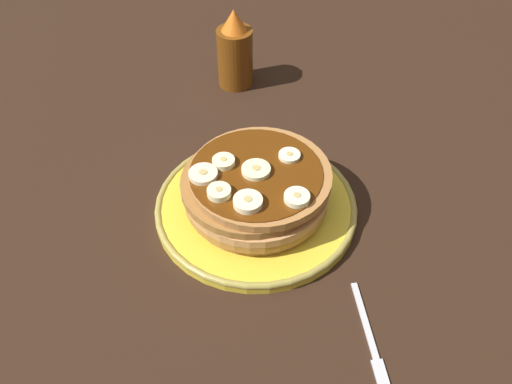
{
  "coord_description": "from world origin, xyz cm",
  "views": [
    {
      "loc": [
        -5.38,
        -46.18,
        50.98
      ],
      "look_at": [
        0.0,
        0.0,
        3.42
      ],
      "focal_mm": 36.73,
      "sensor_mm": 36.0,
      "label": 1
    }
  ],
  "objects_px": {
    "banana_slice_4": "(248,202)",
    "banana_slice_3": "(289,156)",
    "syrup_bottle": "(236,52)",
    "banana_slice_2": "(203,176)",
    "banana_slice_1": "(297,198)",
    "plate": "(256,206)",
    "fork": "(371,340)",
    "pancake_stack": "(255,189)",
    "banana_slice_0": "(258,171)",
    "banana_slice_5": "(224,162)",
    "banana_slice_6": "(219,192)"
  },
  "relations": [
    {
      "from": "banana_slice_2",
      "to": "banana_slice_1",
      "type": "bearing_deg",
      "value": -25.33
    },
    {
      "from": "plate",
      "to": "banana_slice_5",
      "type": "distance_m",
      "value": 0.08
    },
    {
      "from": "banana_slice_0",
      "to": "banana_slice_2",
      "type": "distance_m",
      "value": 0.07
    },
    {
      "from": "banana_slice_0",
      "to": "banana_slice_6",
      "type": "relative_size",
      "value": 1.26
    },
    {
      "from": "banana_slice_2",
      "to": "banana_slice_5",
      "type": "bearing_deg",
      "value": 38.71
    },
    {
      "from": "pancake_stack",
      "to": "banana_slice_3",
      "type": "height_order",
      "value": "banana_slice_3"
    },
    {
      "from": "pancake_stack",
      "to": "banana_slice_6",
      "type": "relative_size",
      "value": 6.69
    },
    {
      "from": "banana_slice_4",
      "to": "banana_slice_5",
      "type": "xyz_separation_m",
      "value": [
        -0.02,
        0.07,
        -0.0
      ]
    },
    {
      "from": "plate",
      "to": "syrup_bottle",
      "type": "relative_size",
      "value": 1.98
    },
    {
      "from": "plate",
      "to": "banana_slice_4",
      "type": "relative_size",
      "value": 7.63
    },
    {
      "from": "banana_slice_6",
      "to": "plate",
      "type": "bearing_deg",
      "value": 35.44
    },
    {
      "from": "banana_slice_3",
      "to": "banana_slice_5",
      "type": "distance_m",
      "value": 0.08
    },
    {
      "from": "pancake_stack",
      "to": "banana_slice_6",
      "type": "bearing_deg",
      "value": -144.9
    },
    {
      "from": "banana_slice_5",
      "to": "syrup_bottle",
      "type": "bearing_deg",
      "value": 81.81
    },
    {
      "from": "plate",
      "to": "banana_slice_2",
      "type": "distance_m",
      "value": 0.09
    },
    {
      "from": "banana_slice_4",
      "to": "banana_slice_6",
      "type": "bearing_deg",
      "value": 148.55
    },
    {
      "from": "banana_slice_1",
      "to": "banana_slice_3",
      "type": "height_order",
      "value": "banana_slice_1"
    },
    {
      "from": "banana_slice_3",
      "to": "banana_slice_4",
      "type": "xyz_separation_m",
      "value": [
        -0.06,
        -0.08,
        0.0
      ]
    },
    {
      "from": "banana_slice_4",
      "to": "banana_slice_3",
      "type": "bearing_deg",
      "value": 51.24
    },
    {
      "from": "banana_slice_3",
      "to": "banana_slice_5",
      "type": "bearing_deg",
      "value": -177.68
    },
    {
      "from": "banana_slice_4",
      "to": "syrup_bottle",
      "type": "relative_size",
      "value": 0.26
    },
    {
      "from": "fork",
      "to": "pancake_stack",
      "type": "bearing_deg",
      "value": 116.46
    },
    {
      "from": "pancake_stack",
      "to": "fork",
      "type": "distance_m",
      "value": 0.23
    },
    {
      "from": "banana_slice_0",
      "to": "banana_slice_6",
      "type": "bearing_deg",
      "value": -146.87
    },
    {
      "from": "plate",
      "to": "banana_slice_6",
      "type": "relative_size",
      "value": 9.24
    },
    {
      "from": "pancake_stack",
      "to": "banana_slice_4",
      "type": "relative_size",
      "value": 5.53
    },
    {
      "from": "plate",
      "to": "syrup_bottle",
      "type": "xyz_separation_m",
      "value": [
        0.0,
        0.3,
        0.05
      ]
    },
    {
      "from": "banana_slice_0",
      "to": "syrup_bottle",
      "type": "height_order",
      "value": "syrup_bottle"
    },
    {
      "from": "banana_slice_6",
      "to": "syrup_bottle",
      "type": "distance_m",
      "value": 0.34
    },
    {
      "from": "banana_slice_4",
      "to": "plate",
      "type": "bearing_deg",
      "value": 73.71
    },
    {
      "from": "pancake_stack",
      "to": "banana_slice_3",
      "type": "xyz_separation_m",
      "value": [
        0.05,
        0.02,
        0.03
      ]
    },
    {
      "from": "banana_slice_4",
      "to": "fork",
      "type": "height_order",
      "value": "banana_slice_4"
    },
    {
      "from": "banana_slice_2",
      "to": "syrup_bottle",
      "type": "distance_m",
      "value": 0.31
    },
    {
      "from": "pancake_stack",
      "to": "fork",
      "type": "xyz_separation_m",
      "value": [
        0.1,
        -0.2,
        -0.04
      ]
    },
    {
      "from": "banana_slice_2",
      "to": "syrup_bottle",
      "type": "height_order",
      "value": "syrup_bottle"
    },
    {
      "from": "banana_slice_0",
      "to": "plate",
      "type": "bearing_deg",
      "value": 134.78
    },
    {
      "from": "banana_slice_4",
      "to": "syrup_bottle",
      "type": "bearing_deg",
      "value": 87.17
    },
    {
      "from": "syrup_bottle",
      "to": "fork",
      "type": "bearing_deg",
      "value": -78.95
    },
    {
      "from": "pancake_stack",
      "to": "banana_slice_0",
      "type": "bearing_deg",
      "value": -16.76
    },
    {
      "from": "syrup_bottle",
      "to": "pancake_stack",
      "type": "bearing_deg",
      "value": -90.5
    },
    {
      "from": "syrup_bottle",
      "to": "banana_slice_4",
      "type": "bearing_deg",
      "value": -92.83
    },
    {
      "from": "plate",
      "to": "fork",
      "type": "relative_size",
      "value": 2.02
    },
    {
      "from": "pancake_stack",
      "to": "banana_slice_1",
      "type": "relative_size",
      "value": 6.23
    },
    {
      "from": "banana_slice_1",
      "to": "plate",
      "type": "bearing_deg",
      "value": 128.49
    },
    {
      "from": "pancake_stack",
      "to": "fork",
      "type": "height_order",
      "value": "pancake_stack"
    },
    {
      "from": "banana_slice_1",
      "to": "fork",
      "type": "xyz_separation_m",
      "value": [
        0.06,
        -0.15,
        -0.07
      ]
    },
    {
      "from": "banana_slice_0",
      "to": "banana_slice_1",
      "type": "height_order",
      "value": "banana_slice_1"
    },
    {
      "from": "banana_slice_6",
      "to": "pancake_stack",
      "type": "bearing_deg",
      "value": 35.1
    },
    {
      "from": "banana_slice_1",
      "to": "banana_slice_6",
      "type": "distance_m",
      "value": 0.09
    },
    {
      "from": "pancake_stack",
      "to": "banana_slice_5",
      "type": "bearing_deg",
      "value": 152.27
    }
  ]
}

